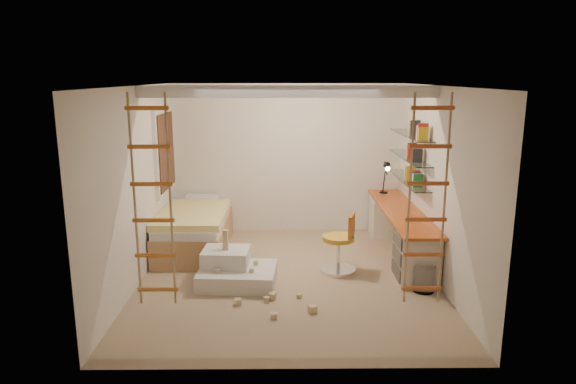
{
  "coord_description": "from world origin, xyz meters",
  "views": [
    {
      "loc": [
        -0.07,
        -6.64,
        2.73
      ],
      "look_at": [
        0.0,
        0.3,
        1.15
      ],
      "focal_mm": 32.0,
      "sensor_mm": 36.0,
      "label": 1
    }
  ],
  "objects_px": {
    "play_platform": "(234,271)",
    "swivel_chair": "(340,251)",
    "desk": "(400,231)",
    "bed": "(195,229)"
  },
  "relations": [
    {
      "from": "desk",
      "to": "bed",
      "type": "relative_size",
      "value": 1.4
    },
    {
      "from": "bed",
      "to": "play_platform",
      "type": "height_order",
      "value": "bed"
    },
    {
      "from": "desk",
      "to": "swivel_chair",
      "type": "bearing_deg",
      "value": -146.7
    },
    {
      "from": "desk",
      "to": "bed",
      "type": "height_order",
      "value": "desk"
    },
    {
      "from": "bed",
      "to": "play_platform",
      "type": "xyz_separation_m",
      "value": [
        0.75,
        -1.39,
        -0.15
      ]
    },
    {
      "from": "desk",
      "to": "play_platform",
      "type": "bearing_deg",
      "value": -157.18
    },
    {
      "from": "swivel_chair",
      "to": "play_platform",
      "type": "bearing_deg",
      "value": -165.34
    },
    {
      "from": "bed",
      "to": "play_platform",
      "type": "relative_size",
      "value": 1.9
    },
    {
      "from": "play_platform",
      "to": "swivel_chair",
      "type": "bearing_deg",
      "value": 14.66
    },
    {
      "from": "bed",
      "to": "swivel_chair",
      "type": "height_order",
      "value": "swivel_chair"
    }
  ]
}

